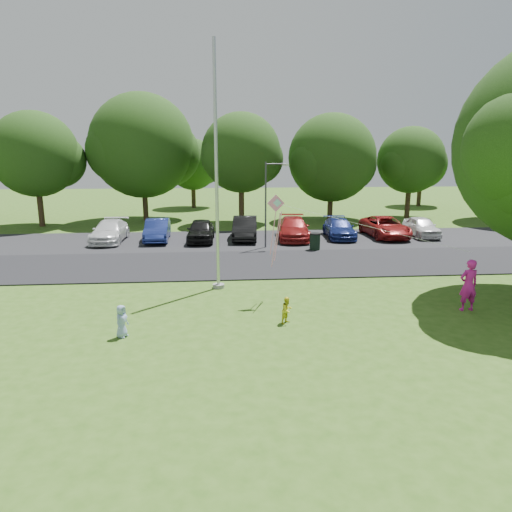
{
  "coord_description": "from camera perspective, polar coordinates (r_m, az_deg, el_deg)",
  "views": [
    {
      "loc": [
        -3.44,
        -13.87,
        5.72
      ],
      "look_at": [
        -1.97,
        4.0,
        1.6
      ],
      "focal_mm": 32.0,
      "sensor_mm": 36.0,
      "label": 1
    }
  ],
  "objects": [
    {
      "name": "ground",
      "position": [
        15.4,
        8.65,
        -9.03
      ],
      "size": [
        120.0,
        120.0,
        0.0
      ],
      "primitive_type": "plane",
      "color": "#2F5416",
      "rests_on": "ground"
    },
    {
      "name": "child_yellow",
      "position": [
        15.62,
        3.91,
        -6.76
      ],
      "size": [
        0.57,
        0.56,
        0.92
      ],
      "primitive_type": "imported",
      "rotation": [
        0.0,
        0.0,
        0.72
      ],
      "color": "yellow",
      "rests_on": "ground"
    },
    {
      "name": "trash_can",
      "position": [
        27.07,
        7.37,
        1.76
      ],
      "size": [
        0.65,
        0.65,
        1.04
      ],
      "rotation": [
        0.0,
        0.0,
        -0.34
      ],
      "color": "black",
      "rests_on": "ground"
    },
    {
      "name": "child_blue",
      "position": [
        15.04,
        -16.45,
        -7.82
      ],
      "size": [
        0.5,
        0.6,
        1.05
      ],
      "primitive_type": "imported",
      "rotation": [
        0.0,
        0.0,
        1.18
      ],
      "color": "#8BA4D6",
      "rests_on": "ground"
    },
    {
      "name": "flagpole",
      "position": [
        18.94,
        -4.93,
        8.18
      ],
      "size": [
        0.5,
        0.5,
        10.0
      ],
      "color": "#B7BABF",
      "rests_on": "ground"
    },
    {
      "name": "parked_cars",
      "position": [
        30.15,
        2.39,
        3.44
      ],
      "size": [
        22.55,
        5.28,
        1.47
      ],
      "color": "silver",
      "rests_on": "ground"
    },
    {
      "name": "woman",
      "position": [
        18.35,
        25.02,
        -3.32
      ],
      "size": [
        0.74,
        0.51,
        1.93
      ],
      "primitive_type": "imported",
      "rotation": [
        0.0,
        0.0,
        3.21
      ],
      "color": "#C71A8E",
      "rests_on": "ground"
    },
    {
      "name": "tree_row",
      "position": [
        38.43,
        2.87,
        12.91
      ],
      "size": [
        64.35,
        11.94,
        10.88
      ],
      "color": "#332316",
      "rests_on": "ground"
    },
    {
      "name": "kite",
      "position": [
        17.3,
        3.0,
        5.15
      ],
      "size": [
        7.21,
        2.07,
        2.86
      ],
      "rotation": [
        0.0,
        0.0,
        -0.01
      ],
      "color": "pink",
      "rests_on": "ground"
    },
    {
      "name": "horizon_trees",
      "position": [
        48.36,
        4.29,
        11.23
      ],
      "size": [
        77.46,
        7.2,
        7.02
      ],
      "color": "#332316",
      "rests_on": "ground"
    },
    {
      "name": "parking_strip",
      "position": [
        30.12,
        1.93,
        2.04
      ],
      "size": [
        42.0,
        7.0,
        0.06
      ],
      "primitive_type": "cube",
      "color": "black",
      "rests_on": "ground"
    },
    {
      "name": "street_lamp",
      "position": [
        27.2,
        1.64,
        7.38
      ],
      "size": [
        1.44,
        0.35,
        5.14
      ],
      "rotation": [
        0.0,
        0.0,
        0.15
      ],
      "color": "#3F3F44",
      "rests_on": "ground"
    },
    {
      "name": "park_road",
      "position": [
        23.82,
        3.72,
        -0.91
      ],
      "size": [
        60.0,
        6.0,
        0.06
      ],
      "primitive_type": "cube",
      "color": "black",
      "rests_on": "ground"
    }
  ]
}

